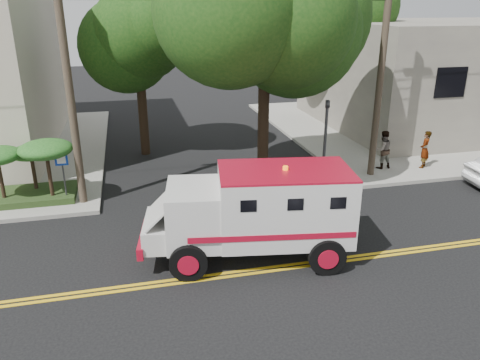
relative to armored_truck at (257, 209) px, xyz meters
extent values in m
plane|color=black|center=(0.34, -0.78, -1.55)|extent=(100.00, 100.00, 0.00)
cube|color=gray|center=(13.84, 12.72, -1.48)|extent=(17.00, 17.00, 0.15)
cube|color=slate|center=(15.34, 13.22, 1.60)|extent=(14.00, 12.00, 6.00)
cylinder|color=#382D23|center=(-5.26, 5.22, 2.95)|extent=(0.28, 0.28, 9.00)
cylinder|color=#382D23|center=(6.64, 5.42, 2.95)|extent=(0.28, 0.28, 9.00)
cylinder|color=black|center=(1.84, 5.72, 1.95)|extent=(0.44, 0.44, 7.00)
sphere|color=#13380F|center=(1.84, 5.72, 5.45)|extent=(5.32, 5.32, 5.32)
cylinder|color=black|center=(-2.66, 11.22, 1.25)|extent=(0.44, 0.44, 5.60)
sphere|color=#13380F|center=(-2.66, 11.22, 4.05)|extent=(3.92, 3.92, 3.92)
sphere|color=#13380F|center=(-1.82, 10.66, 4.47)|extent=(3.36, 3.36, 3.36)
cylinder|color=black|center=(8.84, 15.22, 1.42)|extent=(0.44, 0.44, 5.95)
sphere|color=#13380F|center=(8.84, 15.22, 4.40)|extent=(4.20, 4.20, 4.20)
sphere|color=#13380F|center=(9.74, 14.62, 4.85)|extent=(3.60, 3.60, 3.60)
cylinder|color=#3F3F42|center=(4.14, 4.82, 0.25)|extent=(0.12, 0.12, 3.60)
imported|color=#3F3F42|center=(4.14, 4.82, 1.60)|extent=(0.15, 0.18, 0.90)
cylinder|color=#3F3F42|center=(-5.86, 5.42, -0.55)|extent=(0.06, 0.06, 2.00)
cube|color=#0C33A5|center=(-5.86, 5.36, 0.25)|extent=(0.45, 0.03, 0.45)
cube|color=#1E3314|center=(-7.16, 6.02, -1.28)|extent=(3.20, 2.00, 0.24)
cylinder|color=black|center=(-8.06, 5.72, -0.40)|extent=(0.14, 0.14, 1.52)
cylinder|color=black|center=(-7.06, 6.42, -0.48)|extent=(0.14, 0.14, 1.36)
ellipsoid|color=#164917|center=(-7.06, 6.42, 0.28)|extent=(1.55, 1.55, 0.54)
cylinder|color=black|center=(-6.36, 5.52, -0.32)|extent=(0.14, 0.14, 1.68)
ellipsoid|color=#164917|center=(-6.36, 5.52, 0.62)|extent=(1.91, 1.91, 0.66)
cube|color=silver|center=(0.77, -0.12, 0.12)|extent=(4.01, 2.75, 2.00)
cube|color=silver|center=(-1.77, 0.28, -0.07)|extent=(1.83, 2.31, 1.62)
cube|color=black|center=(-2.51, 0.40, 0.35)|extent=(0.31, 1.61, 0.67)
cube|color=silver|center=(-2.76, 0.44, -0.55)|extent=(1.15, 2.02, 0.67)
cube|color=maroon|center=(-3.23, 0.51, -0.79)|extent=(0.49, 2.05, 0.33)
cube|color=maroon|center=(0.77, -0.12, 1.15)|extent=(4.01, 2.75, 0.06)
cylinder|color=black|center=(-2.13, -0.74, -1.03)|extent=(1.08, 0.47, 1.05)
cylinder|color=black|center=(-1.80, 1.36, -1.03)|extent=(1.08, 0.47, 1.05)
cylinder|color=black|center=(1.63, -1.34, -1.03)|extent=(1.08, 0.47, 1.05)
cylinder|color=black|center=(1.97, 0.77, -1.03)|extent=(1.08, 0.47, 1.05)
imported|color=gray|center=(9.36, 5.67, -0.56)|extent=(0.72, 0.72, 1.68)
imported|color=gray|center=(7.50, 6.04, -0.54)|extent=(0.86, 0.69, 1.71)
camera|label=1|loc=(-3.39, -11.77, 5.51)|focal=35.00mm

